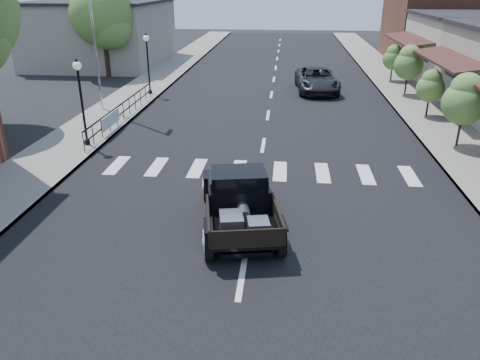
{
  "coord_description": "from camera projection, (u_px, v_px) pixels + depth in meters",
  "views": [
    {
      "loc": [
        0.89,
        -12.56,
        6.7
      ],
      "look_at": [
        -0.41,
        0.72,
        1.0
      ],
      "focal_mm": 35.0,
      "sensor_mm": 36.0,
      "label": 1
    }
  ],
  "objects": [
    {
      "name": "sidewalk_right",
      "position": [
        416.0,
        105.0,
        27.14
      ],
      "size": [
        3.0,
        80.0,
        0.15
      ],
      "primitive_type": "cube",
      "color": "gray",
      "rests_on": "ground"
    },
    {
      "name": "railing",
      "position": [
        123.0,
        110.0,
        23.76
      ],
      "size": [
        0.08,
        10.0,
        1.0
      ],
      "primitive_type": null,
      "color": "black",
      "rests_on": "sidewalk_left"
    },
    {
      "name": "hotrod_pickup",
      "position": [
        239.0,
        200.0,
        13.55
      ],
      "size": [
        3.17,
        5.26,
        1.71
      ],
      "primitive_type": null,
      "rotation": [
        0.0,
        0.0,
        0.19
      ],
      "color": "black",
      "rests_on": "ground"
    },
    {
      "name": "sidewalk_left",
      "position": [
        132.0,
        98.0,
        28.67
      ],
      "size": [
        3.0,
        80.0,
        0.15
      ],
      "primitive_type": "cube",
      "color": "gray",
      "rests_on": "ground"
    },
    {
      "name": "second_car",
      "position": [
        317.0,
        80.0,
        30.38
      ],
      "size": [
        2.85,
        5.6,
        1.52
      ],
      "primitive_type": "imported",
      "rotation": [
        0.0,
        0.0,
        0.06
      ],
      "color": "black",
      "rests_on": "ground"
    },
    {
      "name": "road_markings",
      "position": [
        266.0,
        126.0,
        23.36
      ],
      "size": [
        12.0,
        60.0,
        0.06
      ],
      "primitive_type": null,
      "color": "silver",
      "rests_on": "ground"
    },
    {
      "name": "big_tree_far",
      "position": [
        104.0,
        30.0,
        34.13
      ],
      "size": [
        4.61,
        4.61,
        6.78
      ],
      "primitive_type": null,
      "color": "#4D7331",
      "rests_on": "ground"
    },
    {
      "name": "far_building_right",
      "position": [
        456.0,
        21.0,
        40.73
      ],
      "size": [
        11.0,
        10.0,
        7.0
      ],
      "primitive_type": "cube",
      "color": "brown",
      "rests_on": "ground"
    },
    {
      "name": "small_tree_d",
      "position": [
        408.0,
        71.0,
        28.61
      ],
      "size": [
        1.74,
        1.74,
        2.9
      ],
      "primitive_type": null,
      "color": "#557A38",
      "rests_on": "sidewalk_right"
    },
    {
      "name": "small_tree_b",
      "position": [
        463.0,
        112.0,
        19.53
      ],
      "size": [
        1.81,
        1.81,
        3.01
      ],
      "primitive_type": null,
      "color": "#557A38",
      "rests_on": "sidewalk_right"
    },
    {
      "name": "banner",
      "position": [
        111.0,
        125.0,
        22.0
      ],
      "size": [
        0.04,
        2.2,
        0.6
      ],
      "primitive_type": null,
      "color": "silver",
      "rests_on": "sidewalk_left"
    },
    {
      "name": "lamp_post_b",
      "position": [
        82.0,
        103.0,
        19.6
      ],
      "size": [
        0.36,
        0.36,
        3.67
      ],
      "primitive_type": null,
      "color": "black",
      "rests_on": "sidewalk_left"
    },
    {
      "name": "lamp_post_c",
      "position": [
        148.0,
        64.0,
        28.75
      ],
      "size": [
        0.36,
        0.36,
        3.67
      ],
      "primitive_type": null,
      "color": "black",
      "rests_on": "sidewalk_left"
    },
    {
      "name": "road",
      "position": [
        270.0,
        102.0,
        27.93
      ],
      "size": [
        14.0,
        80.0,
        0.02
      ],
      "primitive_type": "cube",
      "color": "black",
      "rests_on": "ground"
    },
    {
      "name": "low_building_left",
      "position": [
        102.0,
        34.0,
        40.2
      ],
      "size": [
        10.0,
        12.0,
        5.0
      ],
      "primitive_type": "cube",
      "color": "gray",
      "rests_on": "ground"
    },
    {
      "name": "small_tree_c",
      "position": [
        429.0,
        94.0,
        24.12
      ],
      "size": [
        1.4,
        1.4,
        2.34
      ],
      "primitive_type": null,
      "color": "#557A38",
      "rests_on": "sidewalk_right"
    },
    {
      "name": "small_tree_e",
      "position": [
        393.0,
        64.0,
        32.77
      ],
      "size": [
        1.43,
        1.43,
        2.39
      ],
      "primitive_type": null,
      "color": "#557A38",
      "rests_on": "sidewalk_right"
    },
    {
      "name": "ground",
      "position": [
        251.0,
        220.0,
        14.21
      ],
      "size": [
        120.0,
        120.0,
        0.0
      ],
      "primitive_type": "plane",
      "color": "black",
      "rests_on": "ground"
    }
  ]
}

